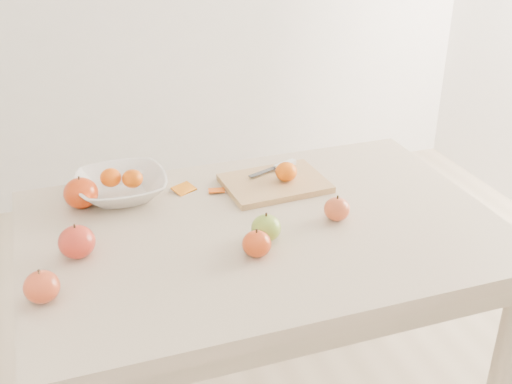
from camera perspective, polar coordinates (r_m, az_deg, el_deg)
name	(u,v)px	position (r m, az deg, el deg)	size (l,w,h in m)	color
table	(262,258)	(1.68, 0.56, -5.86)	(1.20, 0.80, 0.75)	#C4B194
cutting_board	(275,183)	(1.82, 1.68, 0.78)	(0.28, 0.21, 0.02)	tan
board_tangerine	(286,172)	(1.80, 2.70, 1.82)	(0.06, 0.06, 0.05)	#DD5507
fruit_bowl	(121,187)	(1.79, -11.87, 0.45)	(0.25, 0.25, 0.06)	silver
bowl_tangerine_near	(111,178)	(1.78, -12.79, 1.27)	(0.06, 0.06, 0.05)	#E85F08
bowl_tangerine_far	(132,178)	(1.77, -10.93, 1.19)	(0.06, 0.06, 0.05)	#D24B07
orange_peel_a	(184,190)	(1.81, -6.42, 0.17)	(0.06, 0.04, 0.00)	#CA690E
orange_peel_b	(217,191)	(1.79, -3.52, 0.08)	(0.04, 0.04, 0.00)	#D9530F
paring_knife	(281,166)	(1.89, 2.26, 2.33)	(0.17, 0.07, 0.01)	silver
apple_green	(266,228)	(1.55, 0.91, -3.21)	(0.07, 0.07, 0.07)	#5E8B24
apple_red_e	(337,209)	(1.65, 7.20, -1.51)	(0.07, 0.07, 0.06)	#9F281D
apple_red_a	(81,193)	(1.76, -15.30, -0.09)	(0.09, 0.09, 0.08)	#971401
apple_red_b	(77,242)	(1.54, -15.64, -4.29)	(0.09, 0.09, 0.08)	#92020D
apple_red_d	(42,287)	(1.42, -18.52, -7.99)	(0.08, 0.08, 0.07)	maroon
apple_red_c	(257,244)	(1.49, 0.06, -4.63)	(0.07, 0.07, 0.06)	#950608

